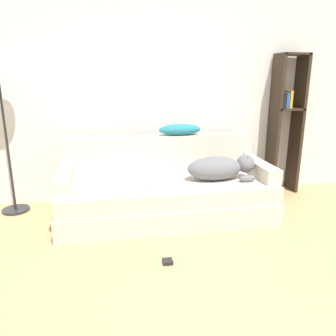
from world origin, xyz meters
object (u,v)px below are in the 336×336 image
Objects in this scene: couch at (166,198)px; power_adapter at (168,262)px; laptop at (161,183)px; floor_lamp at (0,93)px; dog at (220,168)px; bookshelf at (286,119)px; throw_pillow at (180,130)px.

power_adapter is at bearing -99.70° from couch.
laptop is 0.88m from power_adapter.
dog is at bearing -13.20° from floor_lamp.
power_adapter is at bearing -97.88° from laptop.
floor_lamp reaches higher than dog.
laptop is at bearing -159.43° from bookshelf.
laptop is at bearing -177.99° from dog.
couch is 0.93m from power_adapter.
floor_lamp is at bearing -178.29° from bookshelf.
bookshelf reaches higher than floor_lamp.
power_adapter is at bearing -140.55° from bookshelf.
floor_lamp is at bearing 165.52° from couch.
couch is at bearing 170.64° from dog.
floor_lamp is (-3.11, -0.09, 0.33)m from bookshelf.
floor_lamp reaches higher than couch.
throw_pillow reaches higher than dog.
bookshelf is at bearing 39.45° from power_adapter.
floor_lamp is 2.28m from power_adapter.
laptop is (-0.07, -0.11, 0.20)m from couch.
couch is 27.84× the size of power_adapter.
floor_lamp is at bearing 166.80° from dog.
throw_pillow is 1.84m from floor_lamp.
floor_lamp reaches higher than throw_pillow.
floor_lamp reaches higher than laptop.
floor_lamp is (-2.10, 0.49, 0.73)m from dog.
throw_pillow is 6.14× the size of power_adapter.
power_adapter is at bearing -106.33° from throw_pillow.
power_adapter is (1.41, -1.31, -1.22)m from floor_lamp.
dog is at bearing -57.46° from throw_pillow.
bookshelf is 1.05× the size of floor_lamp.
throw_pillow reaches higher than power_adapter.
floor_lamp is (-1.57, 0.40, 1.04)m from couch.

